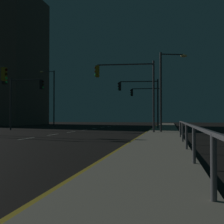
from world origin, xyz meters
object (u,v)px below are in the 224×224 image
Objects in this scene: traffic_light_far_right at (25,93)px; street_lamp_far_end at (52,93)px; traffic_light_near_right at (140,93)px; traffic_light_mid_right at (128,82)px; traffic_light_far_center at (147,98)px; street_lamp_median at (166,83)px.

street_lamp_far_end is at bearing 100.70° from traffic_light_far_right.
traffic_light_mid_right is at bearing -90.51° from traffic_light_near_right.
street_lamp_median is (2.70, -14.95, 0.22)m from traffic_light_far_center.
traffic_light_mid_right is 0.87× the size of street_lamp_median.
traffic_light_far_center is 0.82× the size of street_lamp_median.
street_lamp_far_end reaches higher than street_lamp_median.
street_lamp_far_end is at bearing -176.94° from traffic_light_far_center.
street_lamp_median reaches higher than traffic_light_far_right.
traffic_light_mid_right is 1.05× the size of traffic_light_near_right.
street_lamp_median is at bearing -68.58° from traffic_light_near_right.
traffic_light_far_right is at bearing -133.26° from traffic_light_far_center.
street_lamp_median is at bearing -10.03° from traffic_light_far_right.
traffic_light_mid_right is at bearing -155.74° from street_lamp_median.
traffic_light_far_center is at bearing 88.98° from traffic_light_mid_right.
traffic_light_mid_right reaches higher than traffic_light_far_center.
street_lamp_far_end is (-2.20, 11.67, 1.04)m from traffic_light_far_right.
traffic_light_mid_right reaches higher than traffic_light_far_right.
traffic_light_near_right is at bearing 23.02° from traffic_light_far_right.
street_lamp_median is at bearing -40.60° from street_lamp_far_end.
traffic_light_mid_right is at bearing -18.86° from traffic_light_far_right.
street_lamp_median is (2.99, 1.35, -0.02)m from traffic_light_mid_right.
traffic_light_mid_right is 1.06× the size of traffic_light_far_center.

